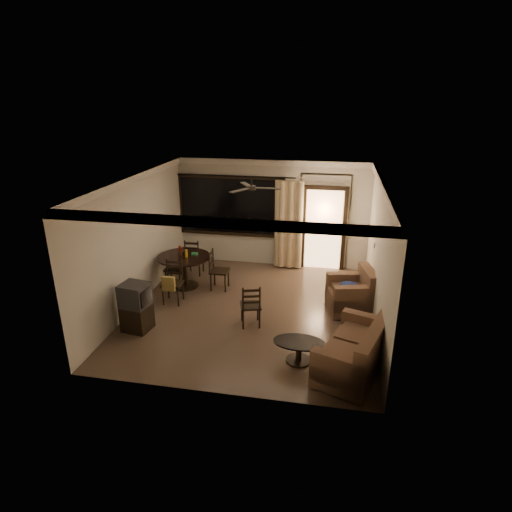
% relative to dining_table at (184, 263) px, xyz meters
% --- Properties ---
extents(ground, '(5.50, 5.50, 0.00)m').
position_rel_dining_table_xyz_m(ground, '(1.81, -0.92, -0.61)').
color(ground, '#7F6651').
rests_on(ground, ground).
extents(room_shell, '(5.50, 6.70, 5.50)m').
position_rel_dining_table_xyz_m(room_shell, '(2.40, 0.86, 1.22)').
color(room_shell, beige).
rests_on(room_shell, ground).
extents(dining_table, '(1.24, 1.24, 0.99)m').
position_rel_dining_table_xyz_m(dining_table, '(0.00, 0.00, 0.00)').
color(dining_table, black).
rests_on(dining_table, ground).
extents(dining_chair_west, '(0.43, 0.43, 0.95)m').
position_rel_dining_table_xyz_m(dining_chair_west, '(-0.23, -0.02, -0.33)').
color(dining_chair_west, black).
rests_on(dining_chair_west, ground).
extents(dining_chair_east, '(0.43, 0.43, 0.95)m').
position_rel_dining_table_xyz_m(dining_chair_east, '(0.83, 0.02, -0.33)').
color(dining_chair_east, black).
rests_on(dining_chair_east, ground).
extents(dining_chair_south, '(0.43, 0.49, 0.95)m').
position_rel_dining_table_xyz_m(dining_chair_south, '(0.02, -0.86, -0.31)').
color(dining_chair_south, black).
rests_on(dining_chair_south, ground).
extents(dining_chair_north, '(0.43, 0.43, 0.95)m').
position_rel_dining_table_xyz_m(dining_chair_north, '(-0.02, 0.79, -0.33)').
color(dining_chair_north, black).
rests_on(dining_chair_north, ground).
extents(tv_cabinet, '(0.57, 0.53, 0.97)m').
position_rel_dining_table_xyz_m(tv_cabinet, '(-0.24, -2.09, -0.12)').
color(tv_cabinet, black).
rests_on(tv_cabinet, ground).
extents(sofa, '(1.36, 1.84, 0.88)m').
position_rel_dining_table_xyz_m(sofa, '(3.92, -2.69, -0.26)').
color(sofa, '#3F271D').
rests_on(sofa, ground).
extents(armchair, '(1.09, 1.09, 0.91)m').
position_rel_dining_table_xyz_m(armchair, '(3.91, -0.50, -0.24)').
color(armchair, '#3F271D').
rests_on(armchair, ground).
extents(coffee_table, '(0.89, 0.53, 0.39)m').
position_rel_dining_table_xyz_m(coffee_table, '(2.96, -2.58, -0.35)').
color(coffee_table, black).
rests_on(coffee_table, ground).
extents(side_chair, '(0.50, 0.50, 0.90)m').
position_rel_dining_table_xyz_m(side_chair, '(1.90, -1.52, -0.34)').
color(side_chair, black).
rests_on(side_chair, ground).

